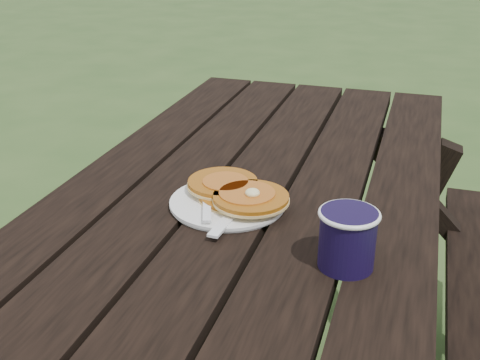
% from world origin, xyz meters
% --- Properties ---
extents(plate, '(0.24, 0.24, 0.01)m').
position_xyz_m(plate, '(-0.01, 0.00, 0.76)').
color(plate, white).
rests_on(plate, picnic_table).
extents(pancake_stack, '(0.21, 0.19, 0.04)m').
position_xyz_m(pancake_stack, '(0.00, 0.02, 0.77)').
color(pancake_stack, '#AB5F13').
rests_on(pancake_stack, plate).
extents(knife, '(0.03, 0.18, 0.00)m').
position_xyz_m(knife, '(0.01, -0.05, 0.76)').
color(knife, white).
rests_on(knife, plate).
extents(fork, '(0.09, 0.16, 0.01)m').
position_xyz_m(fork, '(-0.04, -0.05, 0.77)').
color(fork, white).
rests_on(fork, plate).
extents(coffee_cup, '(0.10, 0.10, 0.10)m').
position_xyz_m(coffee_cup, '(0.23, -0.14, 0.81)').
color(coffee_cup, black).
rests_on(coffee_cup, picnic_table).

